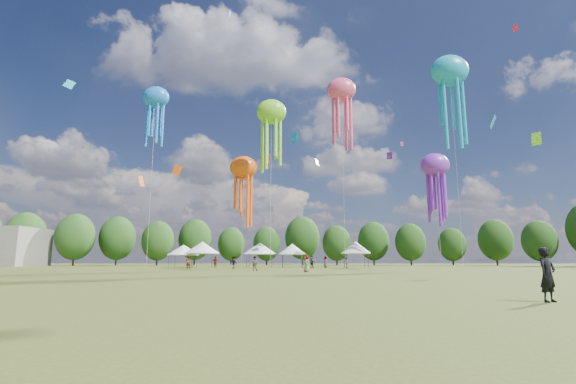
{
  "coord_description": "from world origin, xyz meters",
  "views": [
    {
      "loc": [
        1.8,
        -13.26,
        1.2
      ],
      "look_at": [
        1.58,
        15.0,
        6.0
      ],
      "focal_mm": 25.18,
      "sensor_mm": 36.0,
      "label": 1
    }
  ],
  "objects": [
    {
      "name": "observer_main",
      "position": [
        9.33,
        -1.13,
        0.8
      ],
      "size": [
        0.69,
        0.6,
        1.59
      ],
      "primitive_type": "imported",
      "rotation": [
        0.0,
        0.0,
        0.46
      ],
      "color": "black",
      "rests_on": "ground"
    },
    {
      "name": "festival_tents",
      "position": [
        -5.11,
        55.28,
        3.18
      ],
      "size": [
        34.29,
        12.05,
        4.3
      ],
      "color": "#47474C",
      "rests_on": "ground"
    },
    {
      "name": "ground",
      "position": [
        0.0,
        0.0,
        0.0
      ],
      "size": [
        300.0,
        300.0,
        0.0
      ],
      "primitive_type": "plane",
      "color": "#384416",
      "rests_on": "ground"
    },
    {
      "name": "spectators_far",
      "position": [
        0.55,
        47.52,
        0.9
      ],
      "size": [
        23.77,
        26.3,
        1.88
      ],
      "color": "gray",
      "rests_on": "ground"
    },
    {
      "name": "spectator_near",
      "position": [
        -2.4,
        33.69,
        0.84
      ],
      "size": [
        0.93,
        0.79,
        1.68
      ],
      "primitive_type": "imported",
      "rotation": [
        0.0,
        0.0,
        2.94
      ],
      "color": "gray",
      "rests_on": "ground"
    },
    {
      "name": "small_kites",
      "position": [
        -0.09,
        43.55,
        28.58
      ],
      "size": [
        72.28,
        62.07,
        45.52
      ],
      "color": "#7FE024",
      "rests_on": "ground"
    },
    {
      "name": "show_kites",
      "position": [
        10.66,
        40.74,
        21.77
      ],
      "size": [
        48.01,
        17.62,
        31.22
      ],
      "color": "#7FE024",
      "rests_on": "ground"
    },
    {
      "name": "treeline",
      "position": [
        -3.87,
        62.51,
        6.54
      ],
      "size": [
        201.57,
        95.24,
        13.43
      ],
      "color": "#38281C",
      "rests_on": "ground"
    }
  ]
}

